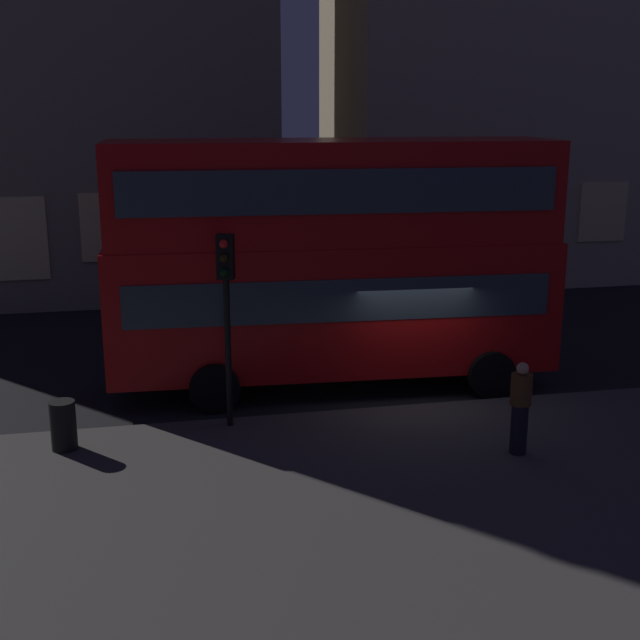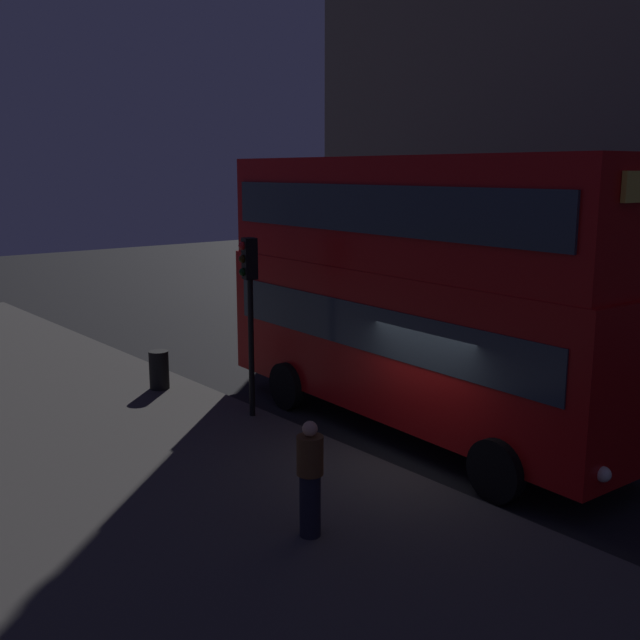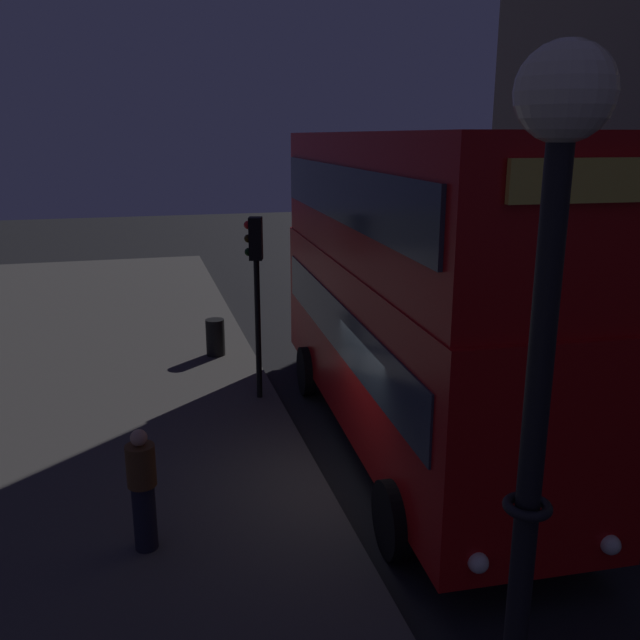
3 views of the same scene
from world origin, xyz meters
name	(u,v)px [view 2 (image 2 of 3)]	position (x,y,z in m)	size (l,w,h in m)	color
ground_plane	(424,465)	(0.00, 0.00, 0.00)	(80.00, 80.00, 0.00)	black
sidewalk_slab	(189,546)	(0.00, -4.86, 0.06)	(44.00, 8.54, 0.12)	#423F3D
building_with_clock	(531,67)	(-7.95, 13.81, 8.86)	(13.53, 7.96, 17.72)	gray
double_decker_bus	(416,281)	(-1.49, 1.26, 3.10)	(10.03, 3.26, 5.54)	#B20F0F
traffic_light_near_kerb	(249,289)	(-4.06, -1.00, 2.86)	(0.38, 0.39, 3.80)	black
pedestrian	(310,478)	(0.93, -3.41, 1.00)	(0.38, 0.38, 1.72)	black
litter_bin	(159,370)	(-7.15, -1.55, 0.58)	(0.47, 0.47, 0.92)	black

